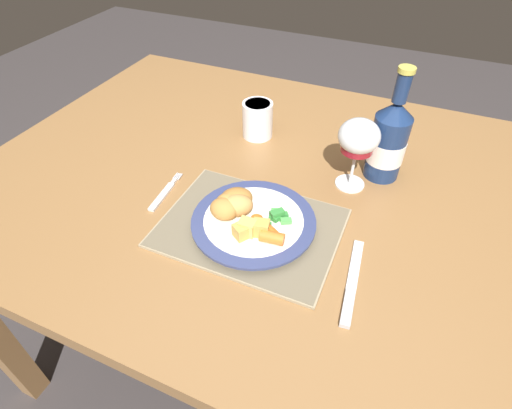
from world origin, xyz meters
The scene contains 13 objects.
ground_plane centered at (0.00, 0.00, 0.00)m, with size 6.00×6.00×0.00m, color #383333.
dining_table centered at (0.00, 0.00, 0.66)m, with size 1.32×1.00×0.74m.
placemat centered at (0.04, -0.17, 0.74)m, with size 0.35×0.26×0.01m.
dinner_plate centered at (0.05, -0.17, 0.76)m, with size 0.24×0.24×0.02m.
breaded_croquettes centered at (0.00, -0.16, 0.79)m, with size 0.09×0.10×0.04m.
green_beans_pile centered at (0.09, -0.15, 0.77)m, with size 0.05×0.07×0.02m.
glazed_carrots centered at (0.09, -0.20, 0.78)m, with size 0.08×0.05×0.02m.
fork centered at (-0.17, -0.15, 0.74)m, with size 0.02×0.13×0.01m.
table_knife centered at (0.26, -0.23, 0.74)m, with size 0.04×0.19×0.01m.
wine_glass centered at (0.19, 0.05, 0.86)m, with size 0.09×0.09×0.16m.
bottle centered at (0.24, 0.11, 0.83)m, with size 0.08×0.08×0.26m.
roast_potatoes centered at (0.06, -0.20, 0.78)m, with size 0.07×0.05×0.03m.
drinking_cup centered at (-0.08, 0.15, 0.79)m, with size 0.08×0.08×0.09m.
Camera 1 is at (0.27, -0.67, 1.31)m, focal length 28.00 mm.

